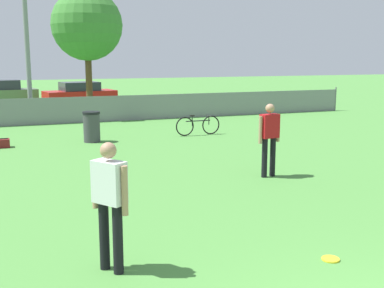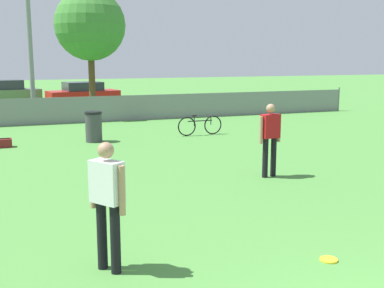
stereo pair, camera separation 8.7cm
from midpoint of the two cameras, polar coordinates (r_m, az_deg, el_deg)
name	(u,v)px [view 2 (the right image)]	position (r m, az deg, el deg)	size (l,w,h in m)	color
fence_backline	(92,109)	(20.89, -11.60, 4.05)	(25.37, 0.07, 1.21)	gray
light_pole	(28,13)	(21.95, -18.73, 14.48)	(0.90, 0.36, 7.62)	gray
tree_near_pole	(90,25)	(24.83, -11.90, 13.58)	(3.48, 3.48, 6.03)	brown
player_thrower_red	(270,135)	(11.11, 9.45, 1.11)	(0.59, 0.29, 1.69)	black
player_receiver_white	(107,197)	(6.18, -9.61, -6.21)	(0.43, 0.51, 1.69)	black
frisbee_disc	(329,259)	(6.99, 16.26, -13.01)	(0.25, 0.25, 0.03)	yellow
bicycle_sideline	(200,125)	(17.05, 1.11, 2.23)	(1.68, 0.44, 0.72)	black
trash_bin	(94,127)	(15.99, -11.43, 2.03)	(0.56, 0.56, 0.99)	#3F3F44
gear_bag_sideline	(2,143)	(15.83, -21.46, 0.09)	(0.58, 0.32, 0.29)	maroon
parked_car_olive	(4,93)	(30.17, -21.35, 5.65)	(4.25, 2.23, 1.44)	black
parked_car_red	(83,94)	(28.20, -12.70, 5.80)	(4.12, 2.31, 1.35)	black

